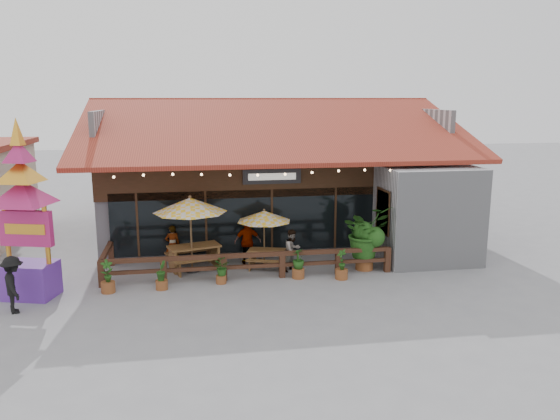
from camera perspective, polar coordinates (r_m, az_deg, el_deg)
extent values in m
plane|color=gray|center=(19.57, 1.43, -6.50)|extent=(100.00, 100.00, 0.00)
cube|color=#ABABB0|center=(25.83, -1.46, 2.53)|extent=(14.00, 10.00, 4.00)
cube|color=#391F12|center=(20.49, -3.67, 3.51)|extent=(11.00, 0.16, 1.60)
cube|color=black|center=(20.78, -3.60, -1.15)|extent=(10.00, 0.12, 2.40)
cube|color=#FFC172|center=(20.97, -3.66, -1.03)|extent=(9.80, 0.05, 2.20)
cube|color=#ABABB0|center=(21.28, 15.14, -0.40)|extent=(3.50, 2.70, 3.60)
cube|color=red|center=(20.42, 10.71, -0.12)|extent=(0.06, 1.20, 1.50)
cube|color=#391F12|center=(20.42, 10.69, -0.12)|extent=(0.04, 1.34, 1.64)
cube|color=#A03424|center=(22.07, -0.23, 8.55)|extent=(15.50, 7.05, 2.37)
cube|color=#A03424|center=(29.00, -2.46, 9.29)|extent=(15.50, 7.05, 2.37)
cube|color=#A03424|center=(25.50, -1.51, 11.49)|extent=(15.50, 0.30, 0.12)
cube|color=#ABABB0|center=(25.54, -17.40, 8.00)|extent=(0.20, 9.00, 1.80)
cube|color=#ABABB0|center=(27.39, 13.33, 8.43)|extent=(0.20, 9.00, 1.80)
cube|color=black|center=(20.49, -0.85, 3.53)|extent=(2.20, 0.10, 0.55)
cube|color=silver|center=(20.43, -0.82, 3.51)|extent=(1.80, 0.02, 0.25)
cube|color=#391F12|center=(20.74, -14.66, -1.53)|extent=(0.08, 0.08, 2.40)
cube|color=#391F12|center=(20.65, -7.74, -1.31)|extent=(0.08, 0.08, 2.40)
cube|color=#391F12|center=(20.86, -0.86, -1.07)|extent=(0.08, 0.08, 2.40)
cube|color=#391F12|center=(21.36, 5.79, -0.83)|extent=(0.08, 0.08, 2.40)
sphere|color=#EFBA83|center=(18.68, -16.99, 3.32)|extent=(0.09, 0.09, 0.09)
sphere|color=#EFBA83|center=(18.58, -14.08, 3.55)|extent=(0.09, 0.09, 0.09)
sphere|color=#EFBA83|center=(18.52, -11.15, 3.69)|extent=(0.09, 0.09, 0.09)
sphere|color=#EFBA83|center=(18.52, -8.20, 3.70)|extent=(0.09, 0.09, 0.09)
sphere|color=#EFBA83|center=(18.57, -5.26, 3.66)|extent=(0.09, 0.09, 0.09)
sphere|color=#EFBA83|center=(18.66, -2.35, 3.65)|extent=(0.09, 0.09, 0.09)
sphere|color=#EFBA83|center=(18.80, 0.53, 3.75)|extent=(0.09, 0.09, 0.09)
sphere|color=#EFBA83|center=(18.98, 3.37, 3.93)|extent=(0.09, 0.09, 0.09)
sphere|color=#EFBA83|center=(19.20, 6.14, 4.09)|extent=(0.09, 0.09, 0.09)
sphere|color=#EFBA83|center=(19.48, 8.85, 4.15)|extent=(0.09, 0.09, 0.09)
sphere|color=#EFBA83|center=(19.80, 11.46, 4.10)|extent=(0.09, 0.09, 0.09)
cube|color=#4B291B|center=(18.88, -18.16, -6.35)|extent=(0.20, 0.20, 0.90)
cube|color=#4B291B|center=(18.66, -12.05, -6.22)|extent=(0.20, 0.20, 0.90)
cube|color=#4B291B|center=(18.66, -5.88, -6.01)|extent=(0.20, 0.20, 0.90)
cube|color=#4B291B|center=(18.88, 0.22, -5.74)|extent=(0.20, 0.20, 0.90)
cube|color=#4B291B|center=(19.30, 6.11, -5.42)|extent=(0.20, 0.20, 0.90)
cube|color=#4B291B|center=(19.84, 11.15, -5.10)|extent=(0.20, 0.20, 0.90)
cube|color=#4B291B|center=(18.62, -3.13, -4.73)|extent=(9.80, 0.16, 0.14)
cube|color=#4B291B|center=(18.73, -3.12, -5.90)|extent=(9.80, 0.12, 0.12)
cube|color=#4B291B|center=(19.95, -17.71, -4.16)|extent=(0.16, 2.50, 0.14)
cube|color=#4B291B|center=(21.15, -17.21, -4.36)|extent=(0.20, 0.20, 0.90)
cylinder|color=brown|center=(19.53, -9.26, -2.72)|extent=(0.07, 0.07, 2.60)
cone|color=yellow|center=(19.29, -9.37, 0.53)|extent=(2.61, 2.61, 0.51)
sphere|color=brown|center=(19.24, -9.40, 1.36)|extent=(0.11, 0.11, 0.11)
cylinder|color=black|center=(19.88, -9.14, -6.25)|extent=(0.50, 0.50, 0.07)
cylinder|color=brown|center=(20.02, -1.66, -3.07)|extent=(0.05, 0.05, 2.01)
cone|color=yellow|center=(19.82, -1.68, -0.63)|extent=(2.33, 2.33, 0.39)
sphere|color=brown|center=(19.77, -1.68, -0.01)|extent=(0.09, 0.09, 0.09)
cylinder|color=black|center=(20.29, -1.64, -5.75)|extent=(0.38, 0.38, 0.05)
cube|color=brown|center=(19.93, -8.97, -3.77)|extent=(1.98, 1.33, 0.07)
cube|color=brown|center=(19.85, -11.14, -5.18)|extent=(0.31, 0.79, 0.84)
cube|color=brown|center=(20.28, -6.77, -4.68)|extent=(0.31, 0.79, 0.84)
cube|color=brown|center=(19.45, -8.40, -5.19)|extent=(1.83, 0.81, 0.06)
cube|color=brown|center=(20.60, -9.44, -4.26)|extent=(1.83, 0.81, 0.06)
cube|color=brown|center=(19.89, -1.29, -4.24)|extent=(1.54, 1.06, 0.05)
cube|color=brown|center=(20.09, -3.02, -5.05)|extent=(0.26, 0.61, 0.65)
cube|color=brown|center=(19.89, 0.46, -5.21)|extent=(0.26, 0.61, 0.65)
cube|color=brown|center=(19.51, -1.53, -5.37)|extent=(1.41, 0.67, 0.04)
cube|color=brown|center=(20.42, -1.06, -4.58)|extent=(1.41, 0.67, 0.04)
cube|color=#5C2999|center=(18.73, -24.57, -6.66)|extent=(1.71, 1.46, 1.10)
cube|color=#B32163|center=(18.31, -25.01, -1.74)|extent=(1.65, 0.67, 1.10)
cube|color=orange|center=(18.19, -25.11, -1.84)|extent=(1.24, 0.38, 0.32)
cylinder|color=orange|center=(18.54, -26.87, -2.34)|extent=(0.15, 0.15, 1.83)
cylinder|color=orange|center=(18.19, -23.01, -2.25)|extent=(0.15, 0.15, 1.83)
pyramid|color=#B32163|center=(18.06, -25.41, 2.79)|extent=(2.72, 2.72, 0.73)
pyramid|color=orange|center=(17.99, -25.57, 4.66)|extent=(1.92, 1.92, 0.64)
pyramid|color=#B32163|center=(17.94, -25.74, 6.55)|extent=(1.25, 1.25, 0.64)
pyramid|color=orange|center=(17.90, -25.93, 8.73)|extent=(0.57, 0.57, 0.82)
cylinder|color=brown|center=(20.03, 8.80, -5.51)|extent=(0.63, 0.63, 0.46)
imported|color=#245719|center=(19.72, 8.91, -2.24)|extent=(2.11, 1.97, 1.89)
sphere|color=#245719|center=(19.76, 9.40, -3.29)|extent=(0.63, 0.63, 0.63)
sphere|color=#245719|center=(19.85, 8.41, -2.56)|extent=(0.55, 0.55, 0.55)
imported|color=#391F12|center=(20.70, -11.17, -3.57)|extent=(0.60, 0.45, 1.48)
imported|color=#391F12|center=(19.49, 1.32, -4.23)|extent=(0.94, 0.91, 1.52)
imported|color=#391F12|center=(20.32, -3.40, -3.32)|extent=(1.00, 0.43, 1.70)
imported|color=black|center=(17.53, -26.10, -7.02)|extent=(0.99, 1.24, 1.68)
cylinder|color=brown|center=(18.38, -17.51, -7.70)|extent=(0.44, 0.44, 0.35)
imported|color=#245719|center=(18.21, -17.62, -6.09)|extent=(0.45, 0.39, 0.73)
cylinder|color=brown|center=(18.23, -12.25, -7.64)|extent=(0.39, 0.39, 0.31)
imported|color=#245719|center=(18.08, -12.32, -6.20)|extent=(0.38, 0.42, 0.65)
cylinder|color=brown|center=(18.48, -6.17, -7.22)|extent=(0.35, 0.35, 0.28)
imported|color=#245719|center=(18.34, -6.20, -5.95)|extent=(0.68, 0.67, 0.58)
cylinder|color=brown|center=(18.90, 1.92, -6.62)|extent=(0.43, 0.43, 0.34)
imported|color=#245719|center=(18.74, 1.93, -5.10)|extent=(0.55, 0.55, 0.71)
cylinder|color=brown|center=(18.91, 6.44, -6.67)|extent=(0.43, 0.43, 0.35)
imported|color=#245719|center=(18.75, 6.48, -5.14)|extent=(0.37, 0.44, 0.71)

